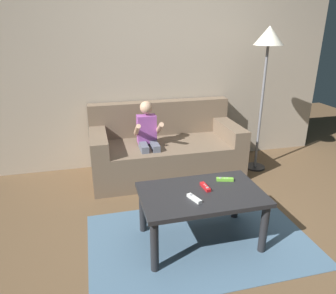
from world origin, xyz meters
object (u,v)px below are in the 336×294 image
coffee_table (201,200)px  floor_lamp (268,47)px  couch (165,150)px  game_remote_white_near_edge (194,198)px  person_seated_on_couch (148,138)px  game_remote_lime_center (225,179)px  game_remote_red_far_corner (205,187)px

coffee_table → floor_lamp: floor_lamp is taller
couch → coffee_table: (-0.03, -1.32, 0.09)m
game_remote_white_near_edge → floor_lamp: floor_lamp is taller
couch → coffee_table: couch is taller
floor_lamp → coffee_table: bearing=-134.1°
person_seated_on_couch → game_remote_lime_center: 1.11m
floor_lamp → person_seated_on_couch: bearing=-178.8°
game_remote_red_far_corner → game_remote_white_near_edge: bearing=-133.6°
person_seated_on_couch → coffee_table: size_ratio=0.95×
game_remote_lime_center → floor_lamp: 1.68m
game_remote_white_near_edge → floor_lamp: 2.02m
game_remote_lime_center → game_remote_red_far_corner: (-0.20, -0.08, 0.00)m
game_remote_white_near_edge → game_remote_red_far_corner: same height
game_remote_lime_center → floor_lamp: floor_lamp is taller
game_remote_white_near_edge → game_remote_lime_center: 0.42m
couch → game_remote_lime_center: size_ratio=11.74×
game_remote_red_far_corner → coffee_table: bearing=-133.3°
game_remote_white_near_edge → game_remote_red_far_corner: bearing=46.4°
floor_lamp → game_remote_lime_center: bearing=-130.5°
person_seated_on_couch → game_remote_red_far_corner: (0.25, -1.10, -0.06)m
person_seated_on_couch → game_remote_white_near_edge: person_seated_on_couch is taller
game_remote_lime_center → game_remote_red_far_corner: bearing=-157.6°
couch → person_seated_on_couch: 0.37m
couch → floor_lamp: (1.12, -0.14, 1.15)m
couch → person_seated_on_couch: person_seated_on_couch is taller
person_seated_on_couch → game_remote_red_far_corner: 1.13m
couch → game_remote_white_near_edge: 1.43m
game_remote_lime_center → floor_lamp: size_ratio=0.09×
game_remote_lime_center → game_remote_white_near_edge: bearing=-146.0°
person_seated_on_couch → game_remote_white_near_edge: 1.25m
coffee_table → floor_lamp: (1.14, 1.18, 1.05)m
game_remote_white_near_edge → game_remote_red_far_corner: 0.21m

